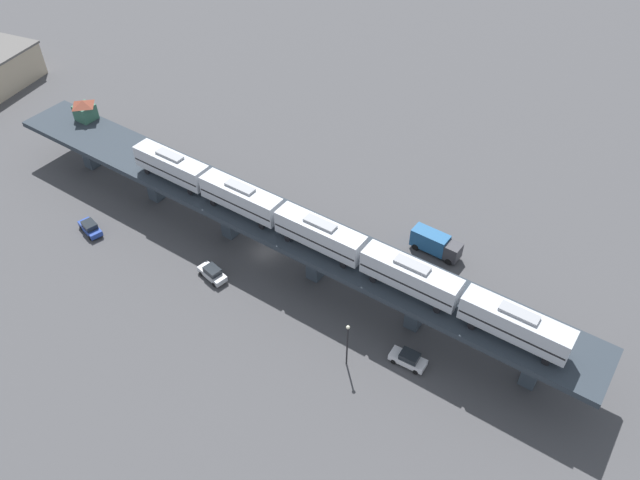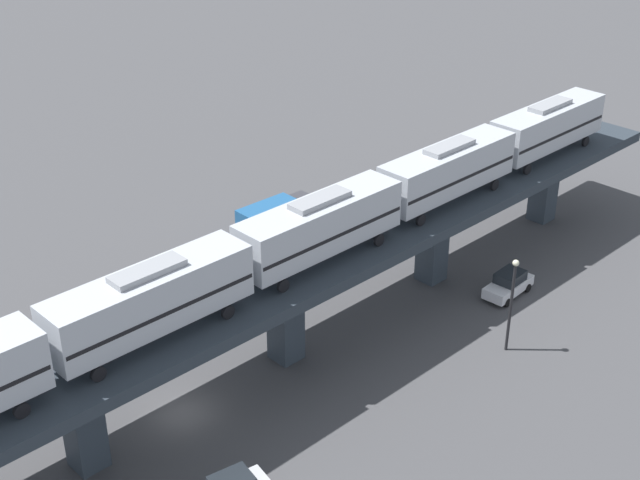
% 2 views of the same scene
% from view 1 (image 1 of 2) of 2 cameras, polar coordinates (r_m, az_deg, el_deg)
% --- Properties ---
extents(ground_plane, '(400.00, 400.00, 0.00)m').
position_cam_1_polar(ground_plane, '(88.61, -4.97, -1.11)').
color(ground_plane, '#424244').
extents(elevated_viaduct, '(18.66, 92.36, 7.24)m').
position_cam_1_polar(elevated_viaduct, '(84.36, -5.13, 1.91)').
color(elevated_viaduct, '#283039').
rests_on(elevated_viaduct, ground).
extents(subway_train, '(9.79, 62.32, 4.45)m').
position_cam_1_polar(subway_train, '(76.50, -0.00, 0.57)').
color(subway_train, '#ADB2BA').
rests_on(subway_train, elevated_viaduct).
extents(signal_hut, '(3.56, 3.56, 3.40)m').
position_cam_1_polar(signal_hut, '(108.43, -20.74, 11.11)').
color(signal_hut, '#33604C').
rests_on(signal_hut, elevated_viaduct).
extents(street_car_white, '(2.14, 4.49, 1.89)m').
position_cam_1_polar(street_car_white, '(75.52, 8.08, -10.70)').
color(street_car_white, silver).
rests_on(street_car_white, ground).
extents(street_car_blue, '(3.25, 4.75, 1.89)m').
position_cam_1_polar(street_car_blue, '(96.72, -20.28, 1.08)').
color(street_car_blue, '#233D93').
rests_on(street_car_blue, ground).
extents(street_car_silver, '(3.02, 4.74, 1.89)m').
position_cam_1_polar(street_car_silver, '(85.26, -9.82, -2.99)').
color(street_car_silver, '#B7BABF').
rests_on(street_car_silver, ground).
extents(delivery_truck, '(3.19, 7.44, 3.20)m').
position_cam_1_polar(delivery_truck, '(88.52, 10.51, -0.29)').
color(delivery_truck, '#333338').
rests_on(delivery_truck, ground).
extents(street_lamp, '(0.44, 0.44, 6.94)m').
position_cam_1_polar(street_lamp, '(72.35, 2.52, -9.30)').
color(street_lamp, black).
rests_on(street_lamp, ground).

